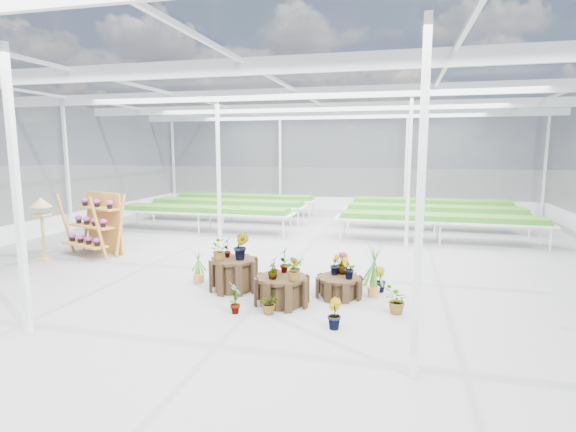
% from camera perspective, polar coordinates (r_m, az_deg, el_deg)
% --- Properties ---
extents(ground_plane, '(24.00, 24.00, 0.00)m').
position_cam_1_polar(ground_plane, '(10.49, -1.78, -7.70)').
color(ground_plane, gray).
rests_on(ground_plane, ground).
extents(greenhouse_shell, '(18.00, 24.00, 4.50)m').
position_cam_1_polar(greenhouse_shell, '(10.09, -1.83, 4.65)').
color(greenhouse_shell, white).
rests_on(greenhouse_shell, ground).
extents(steel_frame, '(18.00, 24.00, 4.50)m').
position_cam_1_polar(steel_frame, '(10.09, -1.83, 4.65)').
color(steel_frame, silver).
rests_on(steel_frame, ground).
extents(nursery_benches, '(16.00, 7.00, 0.84)m').
position_cam_1_polar(nursery_benches, '(17.30, 4.70, 0.16)').
color(nursery_benches, silver).
rests_on(nursery_benches, ground).
extents(plinth_tall, '(1.17, 1.17, 0.67)m').
position_cam_1_polar(plinth_tall, '(9.53, -6.91, -7.37)').
color(plinth_tall, '#332212').
rests_on(plinth_tall, ground).
extents(plinth_mid, '(1.27, 1.27, 0.54)m').
position_cam_1_polar(plinth_mid, '(8.64, -0.79, -9.42)').
color(plinth_mid, '#332212').
rests_on(plinth_mid, ground).
extents(plinth_low, '(1.16, 1.16, 0.40)m').
position_cam_1_polar(plinth_low, '(9.14, 6.50, -8.92)').
color(plinth_low, '#332212').
rests_on(plinth_low, ground).
extents(shelf_rack, '(1.83, 1.36, 1.73)m').
position_cam_1_polar(shelf_rack, '(13.55, -23.58, -0.96)').
color(shelf_rack, '#B77830').
rests_on(shelf_rack, ground).
extents(bird_table, '(0.51, 0.51, 1.69)m').
position_cam_1_polar(bird_table, '(13.44, -28.70, -1.47)').
color(bird_table, '#AC894B').
rests_on(bird_table, ground).
extents(nursery_plants, '(4.74, 2.98, 1.35)m').
position_cam_1_polar(nursery_plants, '(9.08, 1.82, -6.93)').
color(nursery_plants, '#3A731F').
rests_on(nursery_plants, ground).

